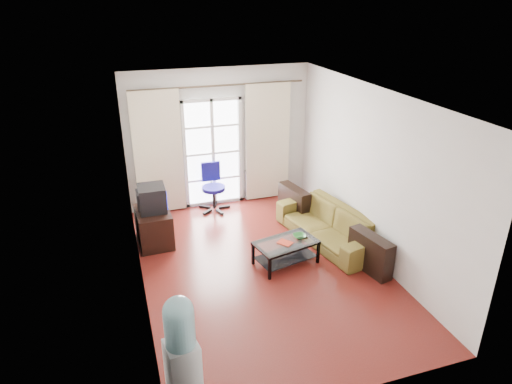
% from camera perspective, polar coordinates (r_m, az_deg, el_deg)
% --- Properties ---
extents(floor, '(5.20, 5.20, 0.00)m').
position_cam_1_polar(floor, '(7.24, 0.74, -9.41)').
color(floor, maroon).
rests_on(floor, ground).
extents(ceiling, '(5.20, 5.20, 0.00)m').
position_cam_1_polar(ceiling, '(6.19, 0.87, 12.02)').
color(ceiling, white).
rests_on(ceiling, wall_back).
extents(wall_back, '(3.60, 0.02, 2.70)m').
position_cam_1_polar(wall_back, '(8.95, -4.60, 6.74)').
color(wall_back, silver).
rests_on(wall_back, floor).
extents(wall_front, '(3.60, 0.02, 2.70)m').
position_cam_1_polar(wall_front, '(4.52, 11.69, -12.05)').
color(wall_front, silver).
rests_on(wall_front, floor).
extents(wall_left, '(0.02, 5.20, 2.70)m').
position_cam_1_polar(wall_left, '(6.30, -14.91, -1.56)').
color(wall_left, silver).
rests_on(wall_left, floor).
extents(wall_right, '(0.02, 5.20, 2.70)m').
position_cam_1_polar(wall_right, '(7.33, 14.25, 2.17)').
color(wall_right, silver).
rests_on(wall_right, floor).
extents(french_door, '(1.16, 0.06, 2.15)m').
position_cam_1_polar(french_door, '(8.95, -5.39, 4.86)').
color(french_door, white).
rests_on(french_door, wall_back).
extents(curtain_rod, '(3.30, 0.04, 0.04)m').
position_cam_1_polar(curtain_rod, '(8.61, -4.66, 13.12)').
color(curtain_rod, '#4C3F2D').
rests_on(curtain_rod, wall_back).
extents(curtain_left, '(0.90, 0.07, 2.35)m').
position_cam_1_polar(curtain_left, '(8.69, -12.10, 4.73)').
color(curtain_left, beige).
rests_on(curtain_left, curtain_rod).
extents(curtain_right, '(0.90, 0.07, 2.35)m').
position_cam_1_polar(curtain_right, '(9.14, 1.44, 6.19)').
color(curtain_right, beige).
rests_on(curtain_right, curtain_rod).
extents(radiator, '(0.64, 0.12, 0.64)m').
position_cam_1_polar(radiator, '(9.41, 0.48, 1.08)').
color(radiator, '#959497').
rests_on(radiator, floor).
extents(sofa, '(2.39, 1.62, 0.61)m').
position_cam_1_polar(sofa, '(7.92, 8.99, -4.06)').
color(sofa, brown).
rests_on(sofa, floor).
extents(coffee_table, '(1.06, 0.75, 0.39)m').
position_cam_1_polar(coffee_table, '(7.22, 3.75, -7.19)').
color(coffee_table, silver).
rests_on(coffee_table, floor).
extents(bowl, '(0.20, 0.20, 0.05)m').
position_cam_1_polar(bowl, '(7.27, 5.44, -5.53)').
color(bowl, green).
rests_on(bowl, coffee_table).
extents(book, '(0.37, 0.37, 0.02)m').
position_cam_1_polar(book, '(7.04, 3.30, -6.64)').
color(book, '#A31414').
rests_on(book, coffee_table).
extents(remote, '(0.16, 0.05, 0.02)m').
position_cam_1_polar(remote, '(7.26, 5.86, -5.71)').
color(remote, black).
rests_on(remote, coffee_table).
extents(tv_stand, '(0.58, 0.84, 0.60)m').
position_cam_1_polar(tv_stand, '(7.95, -12.64, -4.26)').
color(tv_stand, black).
rests_on(tv_stand, floor).
extents(crt_tv, '(0.48, 0.47, 0.43)m').
position_cam_1_polar(crt_tv, '(7.75, -12.99, -0.80)').
color(crt_tv, black).
rests_on(crt_tv, tv_stand).
extents(task_chair, '(0.64, 0.64, 0.93)m').
position_cam_1_polar(task_chair, '(8.99, -5.33, -0.54)').
color(task_chair, black).
rests_on(task_chair, floor).
extents(water_cooler, '(0.35, 0.34, 1.46)m').
position_cam_1_polar(water_cooler, '(4.66, -9.21, -19.83)').
color(water_cooler, silver).
rests_on(water_cooler, floor).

